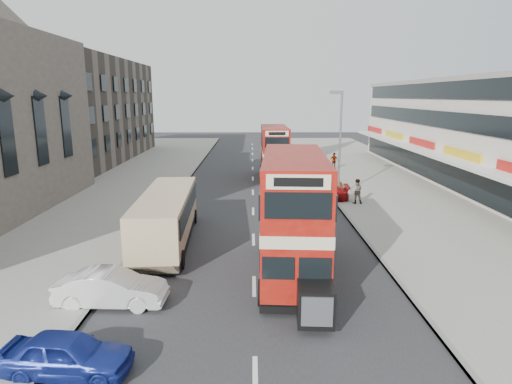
% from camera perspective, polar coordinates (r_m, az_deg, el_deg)
% --- Properties ---
extents(ground, '(160.00, 160.00, 0.00)m').
position_cam_1_polar(ground, '(16.72, -0.22, -15.14)').
color(ground, '#28282B').
rests_on(ground, ground).
extents(road_surface, '(12.00, 90.00, 0.01)m').
position_cam_1_polar(road_surface, '(35.66, -0.41, -0.03)').
color(road_surface, '#28282B').
rests_on(road_surface, ground).
extents(pavement_right, '(12.00, 90.00, 0.15)m').
position_cam_1_polar(pavement_right, '(37.64, 18.19, 0.11)').
color(pavement_right, gray).
rests_on(pavement_right, ground).
extents(pavement_left, '(12.00, 90.00, 0.15)m').
position_cam_1_polar(pavement_left, '(37.59, -19.02, 0.03)').
color(pavement_left, gray).
rests_on(pavement_left, ground).
extents(kerb_left, '(0.20, 90.00, 0.16)m').
position_cam_1_polar(kerb_left, '(36.15, -10.12, 0.06)').
color(kerb_left, gray).
rests_on(kerb_left, ground).
extents(kerb_right, '(0.20, 90.00, 0.16)m').
position_cam_1_polar(kerb_right, '(36.18, 9.30, 0.10)').
color(kerb_right, gray).
rests_on(kerb_right, ground).
extents(brick_terrace, '(14.00, 28.00, 12.00)m').
position_cam_1_polar(brick_terrace, '(57.20, -23.44, 9.75)').
color(brick_terrace, '#66594C').
rests_on(brick_terrace, ground).
extents(commercial_row, '(9.90, 46.20, 9.30)m').
position_cam_1_polar(commercial_row, '(42.02, 28.14, 6.88)').
color(commercial_row, beige).
rests_on(commercial_row, ground).
extents(street_lamp, '(1.00, 0.20, 8.12)m').
position_cam_1_polar(street_lamp, '(33.60, 10.87, 7.22)').
color(street_lamp, slate).
rests_on(street_lamp, ground).
extents(bus_main, '(3.09, 9.51, 5.16)m').
position_cam_1_polar(bus_main, '(18.81, 4.97, -3.08)').
color(bus_main, black).
rests_on(bus_main, ground).
extents(bus_second, '(2.43, 8.68, 4.78)m').
position_cam_1_polar(bus_second, '(41.16, 2.44, 5.20)').
color(bus_second, black).
rests_on(bus_second, ground).
extents(coach, '(2.88, 9.65, 2.53)m').
position_cam_1_polar(coach, '(23.65, -11.68, -3.11)').
color(coach, black).
rests_on(coach, ground).
extents(car_left_near, '(3.76, 1.77, 1.24)m').
position_cam_1_polar(car_left_near, '(14.15, -23.49, -18.92)').
color(car_left_near, navy).
rests_on(car_left_near, ground).
extents(car_left_front, '(4.16, 1.59, 1.35)m').
position_cam_1_polar(car_left_front, '(17.60, -18.44, -11.89)').
color(car_left_front, silver).
rests_on(car_left_front, ground).
extents(car_right_a, '(4.63, 2.19, 1.31)m').
position_cam_1_polar(car_right_a, '(32.83, 8.18, -0.11)').
color(car_right_a, maroon).
rests_on(car_right_a, ground).
extents(car_right_b, '(4.43, 2.09, 1.22)m').
position_cam_1_polar(car_right_b, '(36.06, 7.70, 0.98)').
color(car_right_b, orange).
rests_on(car_right_b, ground).
extents(car_right_c, '(3.98, 1.66, 1.34)m').
position_cam_1_polar(car_right_c, '(48.82, 5.76, 4.12)').
color(car_right_c, teal).
rests_on(car_right_c, ground).
extents(pedestrian_near, '(0.70, 0.50, 1.82)m').
position_cam_1_polar(pedestrian_near, '(32.06, 13.05, 0.13)').
color(pedestrian_near, gray).
rests_on(pedestrian_near, pavement_right).
extents(pedestrian_far, '(1.09, 0.67, 1.73)m').
position_cam_1_polar(pedestrian_far, '(46.83, 10.18, 4.05)').
color(pedestrian_far, gray).
rests_on(pedestrian_far, pavement_right).
extents(cyclist, '(0.64, 1.55, 2.04)m').
position_cam_1_polar(cyclist, '(33.60, 6.88, 0.33)').
color(cyclist, gray).
rests_on(cyclist, ground).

